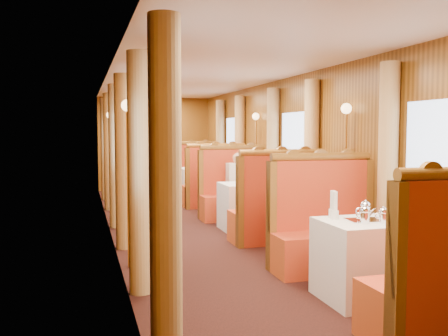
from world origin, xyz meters
name	(u,v)px	position (x,y,z in m)	size (l,w,h in m)	color
floor	(209,232)	(0.00, 0.00, 0.00)	(3.00, 12.00, 0.01)	black
ceiling	(209,72)	(0.00, 0.00, 2.50)	(3.00, 12.00, 0.01)	silver
wall_far	(155,144)	(0.00, 6.00, 1.25)	(3.00, 2.50, 0.01)	brown
wall_left	(111,154)	(-1.50, 0.00, 1.25)	(12.00, 2.50, 0.01)	brown
wall_right	(297,152)	(1.50, 0.00, 1.25)	(12.00, 2.50, 0.01)	brown
doorway_far	(155,153)	(0.00, 5.97, 1.00)	(0.80, 0.04, 2.00)	#8D5D20
table_near	(376,259)	(0.75, -3.50, 0.38)	(1.05, 0.72, 0.75)	white
banquette_near_aft	(326,233)	(0.75, -2.49, 0.42)	(1.30, 0.55, 1.34)	#A71712
table_mid	(254,206)	(0.75, 0.00, 0.38)	(1.05, 0.72, 0.75)	white
banquette_mid_fwd	(277,213)	(0.75, -1.01, 0.42)	(1.30, 0.55, 1.34)	#A71712
banquette_mid_aft	(235,195)	(0.75, 1.01, 0.42)	(1.30, 0.55, 1.34)	#A71712
table_far	(203,184)	(0.75, 3.50, 0.38)	(1.05, 0.72, 0.75)	white
banquette_far_fwd	(214,187)	(0.75, 2.49, 0.42)	(1.30, 0.55, 1.34)	#A71712
banquette_far_aft	(194,178)	(0.75, 4.51, 0.42)	(1.30, 0.55, 1.34)	#A71712
tea_tray	(366,220)	(0.62, -3.51, 0.76)	(0.34, 0.26, 0.01)	silver
teapot_left	(365,217)	(0.55, -3.61, 0.81)	(0.15, 0.11, 0.12)	silver
teapot_right	(383,217)	(0.72, -3.64, 0.81)	(0.14, 0.10, 0.11)	silver
teapot_back	(365,213)	(0.66, -3.44, 0.82)	(0.17, 0.13, 0.14)	silver
fruit_plate	(417,219)	(1.09, -3.63, 0.77)	(0.21, 0.21, 0.05)	white
cup_inboard	(335,208)	(0.39, -3.35, 0.86)	(0.08, 0.08, 0.26)	white
cup_outboard	(333,207)	(0.41, -3.26, 0.86)	(0.08, 0.08, 0.26)	white
rose_vase_mid	(255,172)	(0.75, -0.02, 0.93)	(0.06, 0.06, 0.36)	silver
rose_vase_far	(204,160)	(0.77, 3.49, 0.93)	(0.06, 0.06, 0.36)	silver
window_left_near	(137,148)	(-1.49, -3.50, 1.45)	(1.20, 0.90, 0.01)	#92ADD2
curtain_left_near_a	(165,193)	(-1.38, -4.28, 1.18)	(0.22, 0.22, 2.35)	tan
curtain_left_near_b	(139,174)	(-1.38, -2.72, 1.18)	(0.22, 0.22, 2.35)	tan
window_right_near	(445,145)	(1.49, -3.50, 1.45)	(1.20, 0.90, 0.01)	#92ADD2
curtain_right_near_b	(388,168)	(1.38, -2.72, 1.18)	(0.22, 0.22, 2.35)	tan
window_left_mid	(111,140)	(-1.49, 0.00, 1.45)	(1.20, 0.90, 0.01)	#92ADD2
curtain_left_mid_a	(123,162)	(-1.38, -0.78, 1.18)	(0.22, 0.22, 2.35)	tan
curtain_left_mid_b	(116,156)	(-1.38, 0.78, 1.18)	(0.22, 0.22, 2.35)	tan
window_right_mid	(296,140)	(1.49, 0.00, 1.45)	(1.20, 0.90, 0.01)	#92ADD2
curtain_right_mid_a	(311,159)	(1.38, -0.78, 1.18)	(0.22, 0.22, 2.35)	tan
curtain_right_mid_b	(273,154)	(1.38, 0.78, 1.18)	(0.22, 0.22, 2.35)	tan
window_left_far	(102,138)	(-1.49, 3.50, 1.45)	(1.20, 0.90, 0.01)	#92ADD2
curtain_left_far_a	(109,152)	(-1.38, 2.72, 1.18)	(0.22, 0.22, 2.35)	tan
curtain_left_far_b	(106,149)	(-1.38, 4.28, 1.18)	(0.22, 0.22, 2.35)	tan
window_right_far	(234,137)	(1.49, 3.50, 1.45)	(1.20, 0.90, 0.01)	#92ADD2
curtain_right_far_a	(240,150)	(1.38, 2.72, 1.18)	(0.22, 0.22, 2.35)	tan
curtain_right_far_b	(220,148)	(1.38, 4.28, 1.18)	(0.22, 0.22, 2.35)	tan
sconce_left_fore	(128,149)	(-1.40, -1.75, 1.38)	(0.14, 0.14, 1.95)	#BF8C3F
sconce_right_fore	(346,147)	(1.40, -1.75, 1.38)	(0.14, 0.14, 1.95)	#BF8C3F
sconce_left_aft	(111,142)	(-1.40, 1.75, 1.38)	(0.14, 0.14, 1.95)	#BF8C3F
sconce_right_aft	(256,142)	(1.40, 1.75, 1.38)	(0.14, 0.14, 1.95)	#BF8C3F
steward	(150,175)	(-0.84, 0.61, 0.87)	(0.64, 0.42, 1.74)	navy
passenger	(239,179)	(0.75, 0.79, 0.74)	(0.40, 0.44, 0.76)	beige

